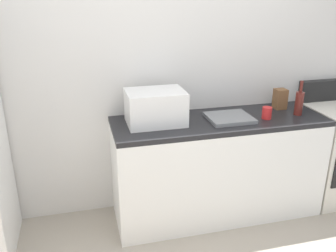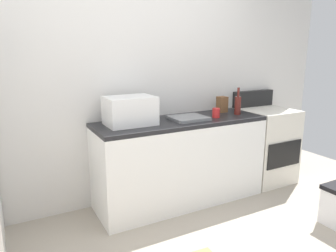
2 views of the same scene
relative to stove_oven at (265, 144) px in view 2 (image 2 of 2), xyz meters
name	(u,v)px [view 2 (image 2 of 2)]	position (x,y,z in m)	size (l,w,h in m)	color
wall_back	(140,79)	(-1.52, 0.34, 0.83)	(5.00, 0.10, 2.60)	silver
kitchen_counter	(180,161)	(-1.22, -0.01, -0.02)	(1.80, 0.60, 0.90)	white
stove_oven	(265,144)	(0.00, 0.00, 0.00)	(0.60, 0.61, 1.10)	silver
microwave	(130,111)	(-1.76, 0.03, 0.57)	(0.46, 0.34, 0.27)	white
sink_basin	(188,118)	(-1.15, -0.03, 0.45)	(0.36, 0.32, 0.03)	slate
wine_bottle	(238,105)	(-0.52, -0.06, 0.54)	(0.07, 0.07, 0.30)	#591E19
coffee_mug	(216,113)	(-0.84, -0.09, 0.48)	(0.08, 0.08, 0.10)	red
knife_block	(222,104)	(-0.59, 0.13, 0.52)	(0.10, 0.10, 0.18)	brown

